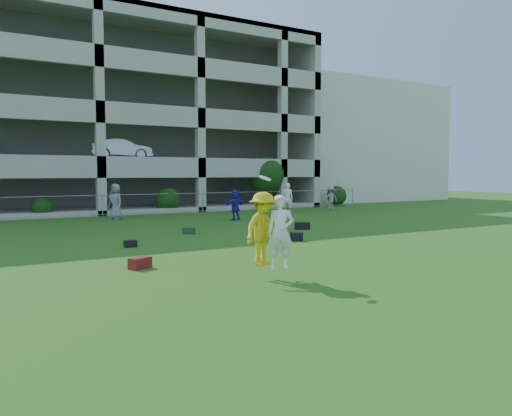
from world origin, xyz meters
TOP-DOWN VIEW (x-y plane):
  - ground at (0.00, 0.00)m, footprint 100.00×100.00m
  - stucco_building at (23.00, 28.00)m, footprint 16.00×14.00m
  - bystander_c at (0.12, 16.72)m, footprint 0.91×1.05m
  - bystander_d at (5.21, 13.27)m, footprint 1.50×0.88m
  - bystander_e at (9.77, 15.33)m, footprint 0.78×0.76m
  - bystander_f at (13.76, 16.29)m, footprint 1.07×0.73m
  - bag_red_a at (-2.85, 3.15)m, footprint 0.63×0.52m
  - bag_black_b at (-2.02, 6.82)m, footprint 0.42×0.28m
  - crate_d at (3.43, 5.35)m, footprint 0.42×0.42m
  - bag_black_e at (5.66, 8.12)m, footprint 0.67×0.50m
  - bag_green_g at (0.95, 9.12)m, footprint 0.57×0.45m
  - frisbee_contest at (-0.77, 0.50)m, footprint 1.24×1.04m
  - parking_garage at (-0.01, 27.70)m, footprint 30.00×14.00m
  - fence at (0.00, 19.00)m, footprint 36.06×0.06m
  - shrub_row at (4.59, 19.70)m, footprint 34.38×2.52m

SIDE VIEW (x-z plane):
  - ground at x=0.00m, z-range 0.00..0.00m
  - bag_black_b at x=-2.02m, z-range 0.00..0.22m
  - bag_green_g at x=0.95m, z-range 0.00..0.25m
  - bag_red_a at x=-2.85m, z-range 0.00..0.28m
  - crate_d at x=3.43m, z-range 0.00..0.30m
  - bag_black_e at x=5.66m, z-range 0.00..0.30m
  - fence at x=0.00m, z-range 0.01..1.21m
  - bystander_f at x=13.76m, z-range 0.00..1.52m
  - bystander_d at x=5.21m, z-range 0.00..1.54m
  - bystander_e at x=9.77m, z-range 0.00..1.80m
  - bystander_c at x=0.12m, z-range 0.00..1.83m
  - frisbee_contest at x=-0.77m, z-range 0.07..2.15m
  - shrub_row at x=4.59m, z-range -0.24..3.26m
  - stucco_building at x=23.00m, z-range 0.00..10.00m
  - parking_garage at x=-0.01m, z-range 0.01..12.01m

